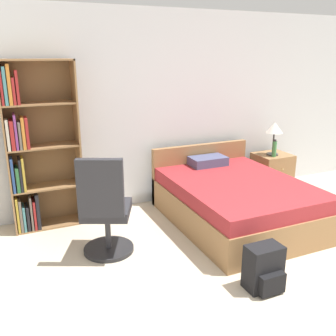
{
  "coord_description": "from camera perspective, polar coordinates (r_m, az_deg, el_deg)",
  "views": [
    {
      "loc": [
        -2.08,
        -1.48,
        2.04
      ],
      "look_at": [
        -0.54,
        1.98,
        0.87
      ],
      "focal_mm": 40.0,
      "sensor_mm": 36.0,
      "label": 1
    }
  ],
  "objects": [
    {
      "name": "nightstand",
      "position": [
        5.95,
        15.49,
        -0.64
      ],
      "size": [
        0.51,
        0.49,
        0.58
      ],
      "color": "olive",
      "rests_on": "ground_plane"
    },
    {
      "name": "office_chair",
      "position": [
        3.87,
        -9.56,
        -6.56
      ],
      "size": [
        0.65,
        0.7,
        1.11
      ],
      "color": "#232326",
      "rests_on": "ground_plane"
    },
    {
      "name": "table_lamp",
      "position": [
        5.74,
        15.91,
        5.67
      ],
      "size": [
        0.25,
        0.25,
        0.49
      ],
      "color": "#333333",
      "rests_on": "nightstand"
    },
    {
      "name": "backpack_black",
      "position": [
        3.56,
        14.44,
        -14.66
      ],
      "size": [
        0.32,
        0.27,
        0.42
      ],
      "color": "black",
      "rests_on": "ground_plane"
    },
    {
      "name": "bookshelf",
      "position": [
        4.61,
        -19.88,
        2.59
      ],
      "size": [
        0.82,
        0.32,
        1.98
      ],
      "color": "olive",
      "rests_on": "ground_plane"
    },
    {
      "name": "bed",
      "position": [
        4.77,
        9.97,
        -4.76
      ],
      "size": [
        1.48,
        1.95,
        0.8
      ],
      "color": "olive",
      "rests_on": "ground_plane"
    },
    {
      "name": "water_bottle",
      "position": [
        5.7,
        15.91,
        2.86
      ],
      "size": [
        0.06,
        0.06,
        0.25
      ],
      "color": "#3F8C4C",
      "rests_on": "nightstand"
    },
    {
      "name": "wall_back",
      "position": [
        5.2,
        -0.09,
        8.94
      ],
      "size": [
        9.0,
        0.06,
        2.6
      ],
      "color": "silver",
      "rests_on": "ground_plane"
    }
  ]
}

